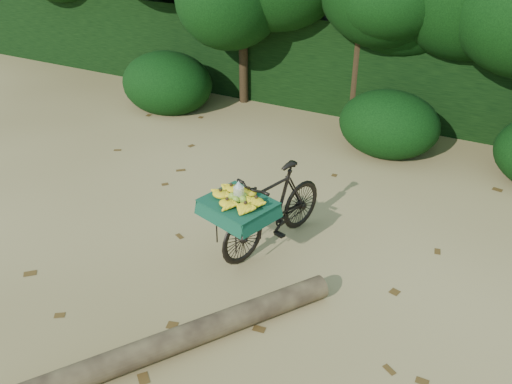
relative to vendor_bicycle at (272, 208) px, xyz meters
The scene contains 7 objects.
ground 1.47m from the vendor_bicycle, 135.10° to the right, with size 80.00×80.00×0.00m, color tan.
vendor_bicycle is the anchor object (origin of this frame).
fallen_log 2.11m from the vendor_bicycle, 91.67° to the right, with size 0.25×0.25×3.51m, color brown.
hedge_backdrop 5.44m from the vendor_bicycle, 100.24° to the left, with size 26.00×1.80×1.80m, color black.
tree_row 5.03m from the vendor_bicycle, 109.58° to the left, with size 14.50×2.00×4.00m, color black, non-canonical shape.
bush_clumps 3.37m from the vendor_bicycle, 97.92° to the left, with size 8.80×1.70×0.90m, color black, non-canonical shape.
leaf_litter 1.15m from the vendor_bicycle, 162.12° to the right, with size 7.00×7.30×0.01m, color #4C3414, non-canonical shape.
Camera 1 is at (3.40, -4.13, 4.04)m, focal length 38.00 mm.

